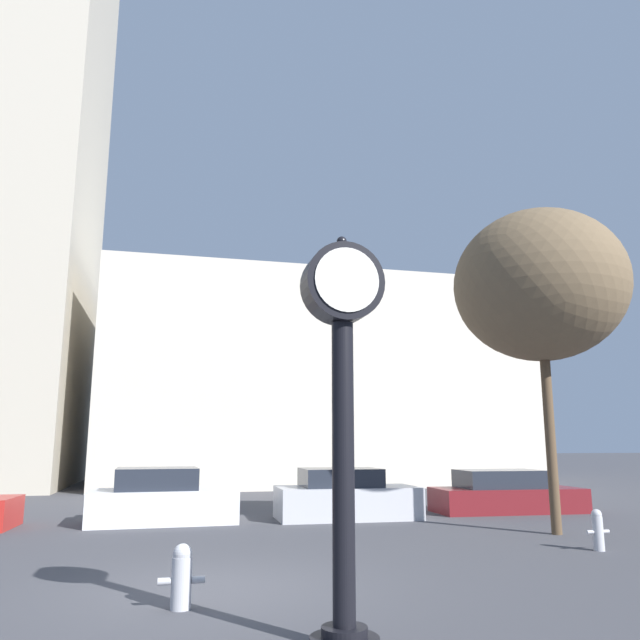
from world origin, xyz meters
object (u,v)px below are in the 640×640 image
Objects in this scene: fire_hydrant_near at (182,576)px; fire_hydrant_far at (598,529)px; car_silver at (346,497)px; bare_tree at (540,286)px; car_white at (161,499)px; street_clock at (343,383)px; car_maroon at (505,494)px.

fire_hydrant_far is at bearing 17.24° from fire_hydrant_near.
car_silver is 9.89m from fire_hydrant_near.
bare_tree is at bearing -44.02° from car_silver.
car_white is 0.97× the size of car_silver.
street_clock is at bearing -104.42° from car_silver.
car_maroon is 6.86m from fire_hydrant_far.
street_clock is 5.55× the size of fire_hydrant_near.
car_maroon is 7.12m from bare_tree.
car_silver is 0.87× the size of car_maroon.
car_silver is at bearing -4.67° from car_white.
bare_tree is at bearing 28.42° from fire_hydrant_near.
car_silver reaches higher than fire_hydrant_far.
car_silver is at bearing 134.26° from bare_tree.
bare_tree reaches higher than street_clock.
bare_tree is at bearing -27.32° from car_white.
car_silver is 5.03× the size of fire_hydrant_far.
fire_hydrant_far is at bearing -39.15° from car_white.
street_clock is 1.12× the size of car_silver.
fire_hydrant_near is at bearing -162.76° from fire_hydrant_far.
street_clock is 14.06m from car_maroon.
car_white is at bearing 154.34° from bare_tree.
car_silver is at bearing -172.11° from car_maroon.
fire_hydrant_far is at bearing -59.48° from car_silver.
bare_tree reaches higher than car_white.
fire_hydrant_far is 0.10× the size of bare_tree.
street_clock is at bearing -51.24° from fire_hydrant_near.
car_white is at bearing 99.88° from street_clock.
car_maroon is at bearing 42.63° from fire_hydrant_near.
street_clock reaches higher than car_silver.
car_white is at bearing 142.51° from fire_hydrant_far.
street_clock reaches higher than fire_hydrant_far.
car_maroon is at bearing 74.67° from fire_hydrant_far.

